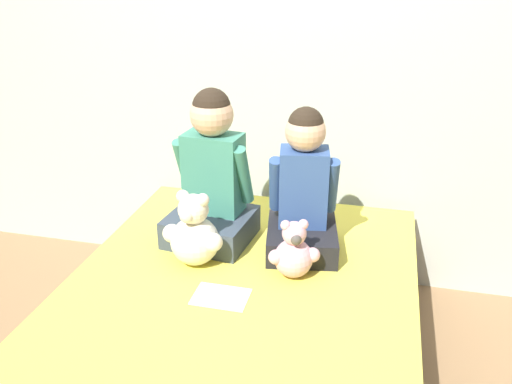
# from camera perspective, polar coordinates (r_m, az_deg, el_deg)

# --- Properties ---
(wall_behind_bed) EXTENTS (8.00, 0.06, 2.50)m
(wall_behind_bed) POSITION_cam_1_polar(r_m,az_deg,el_deg) (2.75, 3.37, 15.11)
(wall_behind_bed) COLOR beige
(wall_behind_bed) RESTS_ON ground_plane
(bed) EXTENTS (1.39, 1.94, 0.47)m
(bed) POSITION_cam_1_polar(r_m,az_deg,el_deg) (2.22, -2.49, -16.36)
(bed) COLOR #2D2D33
(bed) RESTS_ON ground_plane
(child_on_left) EXTENTS (0.39, 0.37, 0.69)m
(child_on_left) POSITION_cam_1_polar(r_m,az_deg,el_deg) (2.39, -4.65, 1.52)
(child_on_left) COLOR #384251
(child_on_left) RESTS_ON bed
(child_on_right) EXTENTS (0.35, 0.38, 0.63)m
(child_on_right) POSITION_cam_1_polar(r_m,az_deg,el_deg) (2.32, 5.00, 0.08)
(child_on_right) COLOR black
(child_on_right) RESTS_ON bed
(teddy_bear_held_by_left_child) EXTENTS (0.27, 0.20, 0.32)m
(teddy_bear_held_by_left_child) POSITION_cam_1_polar(r_m,az_deg,el_deg) (2.26, -6.52, -4.41)
(teddy_bear_held_by_left_child) COLOR silver
(teddy_bear_held_by_left_child) RESTS_ON bed
(teddy_bear_held_by_right_child) EXTENTS (0.20, 0.16, 0.25)m
(teddy_bear_held_by_right_child) POSITION_cam_1_polar(r_m,az_deg,el_deg) (2.17, 3.99, -6.40)
(teddy_bear_held_by_right_child) COLOR #DBA3B2
(teddy_bear_held_by_right_child) RESTS_ON bed
(sign_card) EXTENTS (0.21, 0.15, 0.00)m
(sign_card) POSITION_cam_1_polar(r_m,az_deg,el_deg) (2.10, -3.71, -10.93)
(sign_card) COLOR white
(sign_card) RESTS_ON bed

